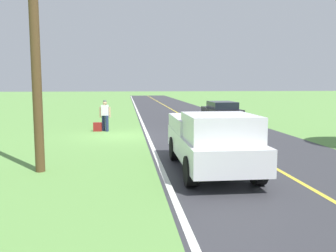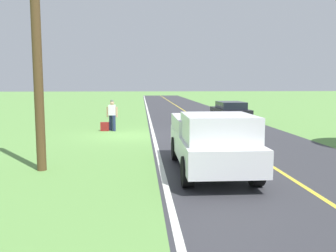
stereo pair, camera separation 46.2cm
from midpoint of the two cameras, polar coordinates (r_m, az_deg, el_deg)
ground_plane at (r=18.44m, az=-5.66°, el=-1.51°), size 200.00×200.00×0.00m
road_surface at (r=18.95m, az=9.22°, el=-1.33°), size 7.48×120.00×0.00m
lane_edge_line at (r=18.45m, az=-1.61°, el=-1.46°), size 0.16×117.60×0.00m
lane_centre_line at (r=18.95m, az=9.22°, el=-1.32°), size 0.14×117.60×0.00m
hitchhiker_walking at (r=20.27m, az=-8.21°, el=1.99°), size 0.62×0.53×1.75m
suitcase_carried at (r=20.33m, az=-9.38°, el=-0.09°), size 0.47×0.23×0.50m
pickup_truck_passing at (r=10.72m, az=8.25°, el=-2.34°), size 2.14×5.42×1.82m
sedan_near_oncoming at (r=25.03m, az=10.38°, el=2.34°), size 1.99×4.43×1.41m
utility_pole_roadside at (r=11.47m, az=-19.11°, el=13.67°), size 0.28×0.28×8.20m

